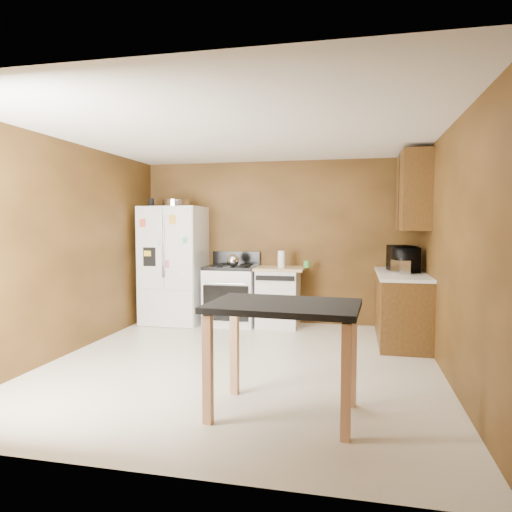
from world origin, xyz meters
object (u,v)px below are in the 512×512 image
(green_canister, at_px, (307,264))
(refrigerator, at_px, (174,265))
(pen_cup, at_px, (151,203))
(dishwasher, at_px, (278,296))
(roasting_pan, at_px, (176,203))
(gas_range, at_px, (232,294))
(toaster, at_px, (400,267))
(paper_towel, at_px, (281,259))
(island, at_px, (284,321))
(kettle, at_px, (233,261))
(microwave, at_px, (403,260))

(green_canister, xyz_separation_m, refrigerator, (-2.05, -0.10, -0.04))
(pen_cup, relative_size, dishwasher, 0.14)
(roasting_pan, distance_m, gas_range, 1.64)
(toaster, bearing_deg, paper_towel, 137.29)
(roasting_pan, distance_m, island, 3.92)
(kettle, xyz_separation_m, gas_range, (-0.06, 0.15, -0.53))
(paper_towel, height_order, refrigerator, refrigerator)
(kettle, height_order, green_canister, kettle)
(roasting_pan, relative_size, toaster, 1.78)
(pen_cup, relative_size, refrigerator, 0.07)
(green_canister, relative_size, gas_range, 0.09)
(paper_towel, relative_size, microwave, 0.45)
(kettle, distance_m, paper_towel, 0.72)
(roasting_pan, relative_size, pen_cup, 3.39)
(island, bearing_deg, kettle, 112.37)
(paper_towel, xyz_separation_m, microwave, (1.69, -0.23, 0.04))
(paper_towel, relative_size, toaster, 1.04)
(green_canister, bearing_deg, roasting_pan, -177.49)
(microwave, bearing_deg, pen_cup, 76.30)
(toaster, distance_m, microwave, 0.37)
(paper_towel, xyz_separation_m, gas_range, (-0.78, 0.07, -0.55))
(paper_towel, relative_size, island, 0.20)
(kettle, distance_m, gas_range, 0.55)
(microwave, bearing_deg, gas_range, 71.86)
(paper_towel, xyz_separation_m, toaster, (1.62, -0.59, -0.03))
(refrigerator, xyz_separation_m, gas_range, (0.91, 0.06, -0.44))
(pen_cup, distance_m, toaster, 3.78)
(green_canister, bearing_deg, kettle, -170.19)
(green_canister, bearing_deg, paper_towel, -163.58)
(kettle, bearing_deg, refrigerator, 175.00)
(green_canister, distance_m, toaster, 1.44)
(refrigerator, distance_m, gas_range, 1.01)
(pen_cup, distance_m, dishwasher, 2.42)
(pen_cup, relative_size, green_canister, 1.24)
(kettle, relative_size, island, 0.15)
(pen_cup, xyz_separation_m, island, (2.53, -2.99, -1.10))
(toaster, xyz_separation_m, gas_range, (-2.40, 0.65, -0.53))
(roasting_pan, relative_size, gas_range, 0.39)
(pen_cup, distance_m, island, 4.07)
(roasting_pan, height_order, island, roasting_pan)
(roasting_pan, relative_size, kettle, 2.35)
(microwave, bearing_deg, toaster, 158.84)
(refrigerator, distance_m, island, 3.78)
(refrigerator, bearing_deg, toaster, -10.12)
(roasting_pan, xyz_separation_m, dishwasher, (1.59, 0.07, -1.40))
(kettle, height_order, toaster, kettle)
(pen_cup, xyz_separation_m, refrigerator, (0.33, 0.08, -0.96))
(pen_cup, xyz_separation_m, dishwasher, (1.96, 0.16, -1.41))
(roasting_pan, distance_m, refrigerator, 0.95)
(kettle, bearing_deg, island, -67.63)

